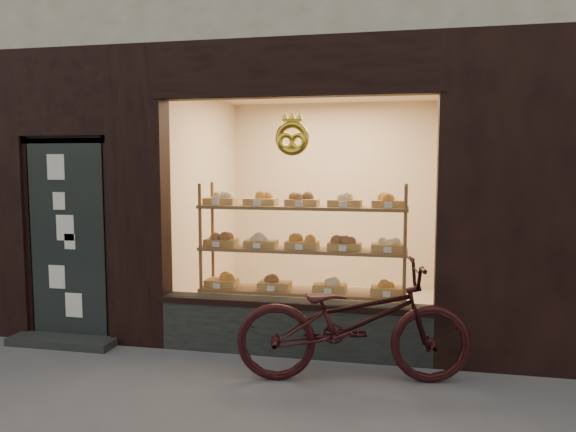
# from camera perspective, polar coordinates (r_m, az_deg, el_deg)

# --- Properties ---
(display_shelf) EXTENTS (2.20, 0.45, 1.70)m
(display_shelf) POSITION_cam_1_polar(r_m,az_deg,el_deg) (5.99, 1.44, -4.50)
(display_shelf) COLOR brown
(display_shelf) RESTS_ON ground
(bicycle) EXTENTS (2.13, 1.05, 1.07)m
(bicycle) POSITION_cam_1_polar(r_m,az_deg,el_deg) (5.03, 6.62, -10.59)
(bicycle) COLOR black
(bicycle) RESTS_ON ground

